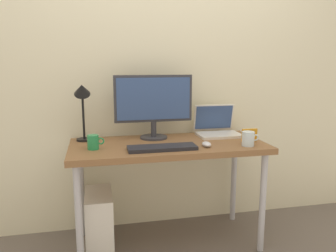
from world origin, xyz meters
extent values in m
plane|color=#665B51|center=(0.00, 0.00, 0.00)|extent=(6.00, 6.00, 0.00)
cube|color=beige|center=(0.00, 0.36, 1.30)|extent=(4.40, 0.04, 2.60)
cube|color=brown|center=(0.00, 0.00, 0.72)|extent=(1.33, 0.61, 0.04)
cylinder|color=#B2B2B7|center=(-0.60, -0.24, 0.35)|extent=(0.04, 0.04, 0.70)
cylinder|color=#B2B2B7|center=(0.60, -0.24, 0.35)|extent=(0.04, 0.04, 0.70)
cylinder|color=#B2B2B7|center=(-0.60, 0.24, 0.35)|extent=(0.04, 0.04, 0.70)
cylinder|color=#B2B2B7|center=(0.60, 0.24, 0.35)|extent=(0.04, 0.04, 0.70)
cylinder|color=#333338|center=(-0.07, 0.17, 0.75)|extent=(0.20, 0.20, 0.01)
cylinder|color=#333338|center=(-0.07, 0.17, 0.81)|extent=(0.04, 0.04, 0.11)
cube|color=#333338|center=(-0.07, 0.17, 1.03)|extent=(0.57, 0.03, 0.34)
cube|color=#334C7F|center=(-0.07, 0.16, 1.03)|extent=(0.53, 0.01, 0.30)
cube|color=silver|center=(0.42, 0.13, 0.75)|extent=(0.32, 0.22, 0.02)
cube|color=silver|center=(0.42, 0.26, 0.86)|extent=(0.32, 0.05, 0.21)
cube|color=#334C7F|center=(0.42, 0.26, 0.87)|extent=(0.30, 0.04, 0.18)
cylinder|color=black|center=(-0.56, 0.20, 0.75)|extent=(0.11, 0.11, 0.01)
cylinder|color=black|center=(-0.56, 0.20, 0.92)|extent=(0.02, 0.02, 0.32)
cone|color=black|center=(-0.56, 0.16, 1.11)|extent=(0.11, 0.14, 0.13)
cube|color=#232328|center=(-0.07, -0.16, 0.75)|extent=(0.44, 0.14, 0.02)
ellipsoid|color=silver|center=(0.23, -0.15, 0.76)|extent=(0.06, 0.09, 0.03)
cylinder|color=#268C4C|center=(-0.50, -0.06, 0.79)|extent=(0.07, 0.07, 0.09)
torus|color=#268C4C|center=(-0.45, -0.06, 0.79)|extent=(0.05, 0.01, 0.05)
cylinder|color=silver|center=(0.50, -0.19, 0.79)|extent=(0.08, 0.08, 0.10)
torus|color=silver|center=(0.56, -0.19, 0.80)|extent=(0.05, 0.01, 0.05)
cube|color=orange|center=(0.56, -0.09, 0.79)|extent=(0.11, 0.02, 0.09)
cube|color=silver|center=(-0.48, -0.01, 0.21)|extent=(0.18, 0.36, 0.42)
camera|label=1|loc=(-0.48, -2.20, 1.29)|focal=35.90mm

